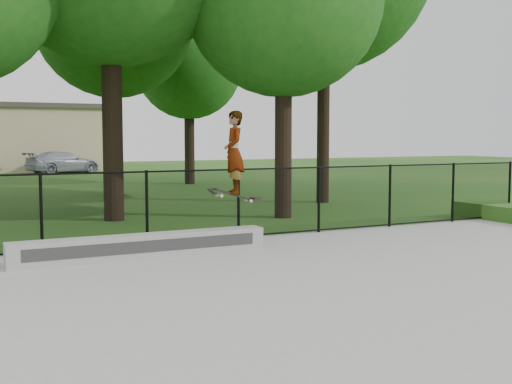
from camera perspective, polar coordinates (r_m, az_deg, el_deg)
ground at (r=8.80m, az=15.23°, el=-9.83°), size 100.00×100.00×0.00m
concrete_slab at (r=8.79m, az=15.23°, el=-9.64°), size 14.00×12.00×0.06m
grind_ledge at (r=11.65m, az=-10.01°, el=-4.75°), size 4.63×0.40×0.42m
car_c at (r=40.91m, az=-16.76°, el=2.55°), size 4.56×3.16×1.32m
skater_airborne at (r=11.93m, az=-1.97°, el=3.36°), size 0.81×0.63×1.75m
chainlink_fence at (r=13.55m, az=-1.56°, el=-1.01°), size 16.06×0.06×1.50m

